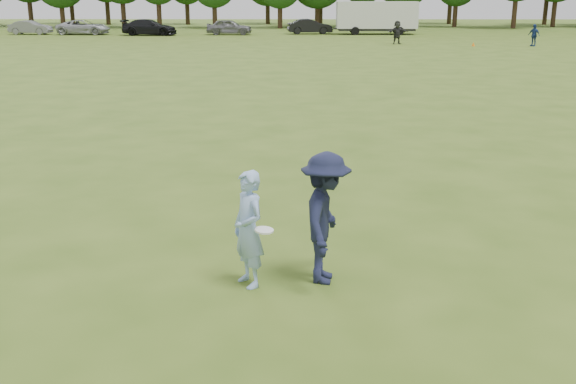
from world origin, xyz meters
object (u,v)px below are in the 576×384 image
(field_cone, at_px, (473,44))
(cargo_trailer, at_px, (377,16))
(car_b, at_px, (30,27))
(car_c, at_px, (84,27))
(defender, at_px, (325,218))
(thrower, at_px, (248,229))
(player_far_d, at_px, (397,32))
(player_far_b, at_px, (534,35))
(car_e, at_px, (229,27))
(car_d, at_px, (149,27))
(car_f, at_px, (310,27))

(field_cone, distance_m, cargo_trailer, 16.55)
(car_b, height_order, car_c, car_c)
(defender, distance_m, car_b, 65.73)
(thrower, bearing_deg, car_b, 170.74)
(player_far_d, bearing_deg, player_far_b, -22.29)
(thrower, xyz_separation_m, cargo_trailer, (8.71, 60.68, 0.91))
(field_cone, bearing_deg, cargo_trailer, 111.17)
(thrower, distance_m, car_b, 65.43)
(player_far_d, bearing_deg, field_cone, -31.79)
(defender, xyz_separation_m, player_far_b, (18.27, 45.23, -0.13))
(player_far_b, xyz_separation_m, player_far_d, (-10.45, 2.13, 0.09))
(car_c, bearing_deg, cargo_trailer, -87.76)
(car_c, relative_size, car_e, 1.15)
(car_d, height_order, field_cone, car_d)
(car_d, bearing_deg, thrower, -163.35)
(car_f, bearing_deg, car_b, 84.67)
(defender, xyz_separation_m, player_far_d, (7.82, 47.35, -0.04))
(car_c, relative_size, car_d, 0.97)
(player_far_d, relative_size, car_b, 0.45)
(thrower, relative_size, car_c, 0.33)
(car_b, bearing_deg, cargo_trailer, -86.14)
(car_f, xyz_separation_m, field_cone, (12.63, -15.76, -0.59))
(player_far_b, relative_size, car_e, 0.38)
(thrower, xyz_separation_m, car_d, (-13.79, 58.69, -0.09))
(defender, xyz_separation_m, car_c, (-21.75, 59.64, -0.26))
(player_far_d, relative_size, car_c, 0.36)
(thrower, height_order, player_far_b, thrower)
(player_far_d, xyz_separation_m, car_b, (-35.01, 12.49, -0.26))
(player_far_b, height_order, player_far_d, player_far_d)
(cargo_trailer, bearing_deg, field_cone, -68.83)
(player_far_d, xyz_separation_m, car_f, (-6.90, 13.57, -0.20))
(field_cone, bearing_deg, car_f, 128.70)
(player_far_d, xyz_separation_m, car_d, (-22.72, 11.18, -0.17))
(car_e, bearing_deg, defender, -172.50)
(car_e, distance_m, cargo_trailer, 14.81)
(player_far_d, distance_m, field_cone, 6.19)
(player_far_d, relative_size, cargo_trailer, 0.21)
(car_e, bearing_deg, player_far_d, -128.50)
(car_b, bearing_deg, car_f, -85.05)
(car_e, height_order, car_f, car_e)
(defender, height_order, car_f, defender)
(player_far_b, distance_m, field_cone, 4.77)
(defender, distance_m, cargo_trailer, 61.00)
(thrower, height_order, car_f, thrower)
(player_far_b, bearing_deg, car_d, -149.23)
(car_c, bearing_deg, field_cone, -111.78)
(player_far_d, xyz_separation_m, cargo_trailer, (-0.22, 13.16, 0.84))
(car_b, xyz_separation_m, car_d, (12.28, -1.31, 0.09))
(car_d, xyz_separation_m, car_e, (7.76, 1.00, -0.01))
(defender, height_order, player_far_d, defender)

